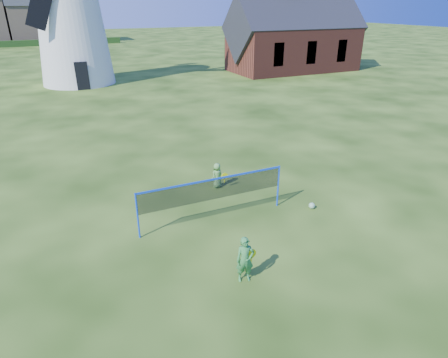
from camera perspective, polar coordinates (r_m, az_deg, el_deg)
The scene contains 7 objects.
ground at distance 12.53m, azimuth 0.12°, elevation -7.28°, with size 220.00×220.00×0.00m, color black.
windmill at distance 37.48m, azimuth -22.28°, elevation 23.03°, with size 14.80×6.24×19.44m.
chapel at distance 43.38m, azimuth 10.42°, elevation 19.97°, with size 13.73×6.66×11.61m.
badminton_net at distance 12.38m, azimuth -1.66°, elevation -1.66°, with size 5.05×0.05×1.55m.
player_girl at distance 10.05m, azimuth 3.17°, elevation -11.96°, with size 0.69×0.41×1.30m.
player_boy at distance 14.96m, azimuth -1.01°, elevation 0.54°, with size 0.65×0.47×1.01m.
play_ball at distance 13.93m, azimuth 13.00°, elevation -3.91°, with size 0.22×0.22×0.22m, color green.
Camera 1 is at (-4.43, -9.64, 6.66)m, focal length 30.55 mm.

